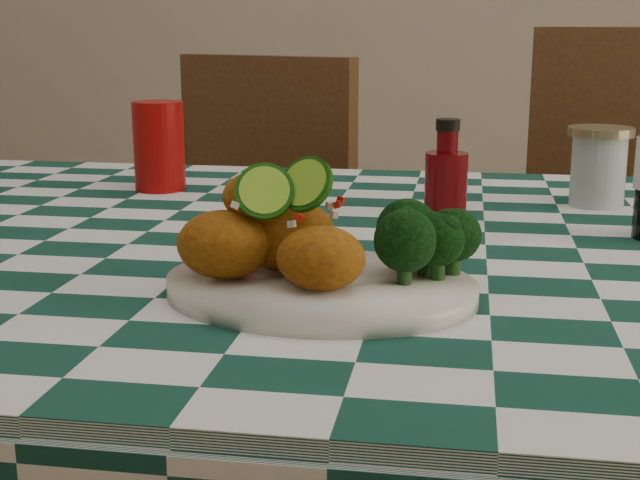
% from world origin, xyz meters
% --- Properties ---
extents(plate, '(0.32, 0.26, 0.02)m').
position_xyz_m(plate, '(-0.05, -0.23, 0.80)').
color(plate, silver).
rests_on(plate, dining_table).
extents(fried_chicken_pile, '(0.17, 0.12, 0.11)m').
position_xyz_m(fried_chicken_pile, '(-0.08, -0.23, 0.86)').
color(fried_chicken_pile, '#A25F0F').
rests_on(fried_chicken_pile, plate).
extents(broccoli_side, '(0.09, 0.09, 0.07)m').
position_xyz_m(broccoli_side, '(0.04, -0.22, 0.84)').
color(broccoli_side, black).
rests_on(broccoli_side, plate).
extents(red_tumbler, '(0.10, 0.10, 0.13)m').
position_xyz_m(red_tumbler, '(-0.39, 0.27, 0.85)').
color(red_tumbler, '#A00908').
rests_on(red_tumbler, dining_table).
extents(ketchup_bottle, '(0.06, 0.06, 0.13)m').
position_xyz_m(ketchup_bottle, '(0.05, 0.18, 0.85)').
color(ketchup_bottle, '#5D0408').
rests_on(ketchup_bottle, dining_table).
extents(mason_jar, '(0.12, 0.12, 0.11)m').
position_xyz_m(mason_jar, '(0.26, 0.26, 0.84)').
color(mason_jar, '#B2BCBA').
rests_on(mason_jar, dining_table).
extents(wooden_chair_left, '(0.58, 0.59, 0.97)m').
position_xyz_m(wooden_chair_left, '(-0.44, 0.73, 0.48)').
color(wooden_chair_left, '#472814').
rests_on(wooden_chair_left, ground).
extents(wooden_chair_right, '(0.60, 0.61, 1.03)m').
position_xyz_m(wooden_chair_right, '(0.37, 0.71, 0.51)').
color(wooden_chair_right, '#472814').
rests_on(wooden_chair_right, ground).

